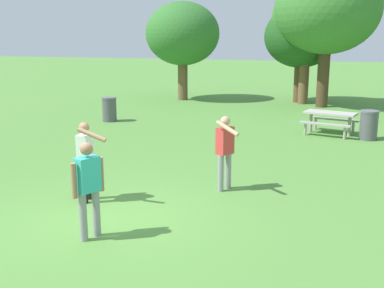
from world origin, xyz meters
name	(u,v)px	position (x,y,z in m)	size (l,w,h in m)	color
ground_plane	(107,220)	(0.00, 0.00, 0.00)	(120.00, 120.00, 0.00)	#568E3D
person_thrower	(225,147)	(1.58, 2.41, 0.96)	(0.60, 0.79, 1.64)	gray
person_catcher	(88,184)	(0.13, -0.78, 0.94)	(0.36, 0.56, 1.64)	gray
person_bystander	(86,156)	(-0.88, 0.80, 0.96)	(0.73, 0.61, 1.64)	black
frisbee	(89,191)	(-1.20, 1.33, 0.01)	(0.30, 0.30, 0.03)	#2D9EDB
picnic_table_far	(330,118)	(3.39, 9.43, 0.56)	(1.97, 1.75, 0.77)	#B2ADA3
trash_can_beside_table	(109,109)	(-5.01, 9.21, 0.48)	(0.59, 0.59, 0.96)	#515156
trash_can_further_along	(369,125)	(4.63, 8.94, 0.48)	(0.59, 0.59, 0.96)	#515156
tree_tall_left	(183,34)	(-4.53, 16.31, 3.41)	(3.83, 3.83, 5.07)	brown
tree_broad_center	(301,37)	(1.39, 17.34, 3.27)	(3.65, 3.65, 4.86)	brown
tree_far_right	(307,18)	(1.68, 16.84, 4.17)	(3.38, 3.38, 5.67)	brown
tree_slender_mid	(327,9)	(2.65, 16.02, 4.50)	(4.83, 4.83, 6.58)	#4C3823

